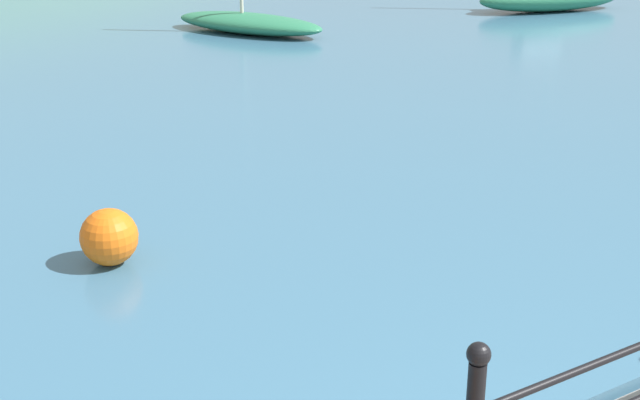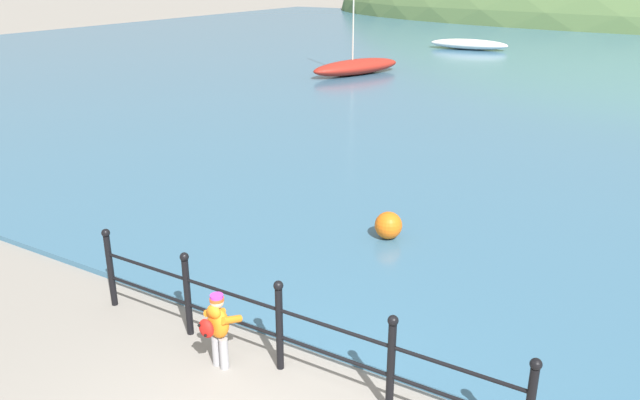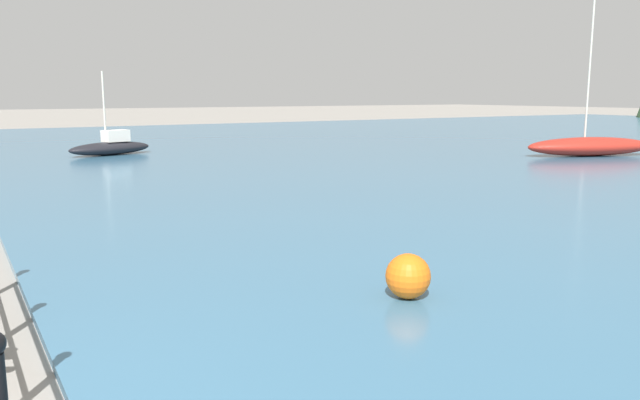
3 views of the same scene
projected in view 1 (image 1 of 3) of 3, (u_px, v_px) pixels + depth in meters
name	position (u px, v px, depth m)	size (l,w,h in m)	color
boat_far_left	(249.00, 23.00, 17.21)	(2.49, 3.29, 2.93)	#287551
mooring_buoy	(109.00, 237.00, 7.51)	(0.49, 0.49, 0.49)	orange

